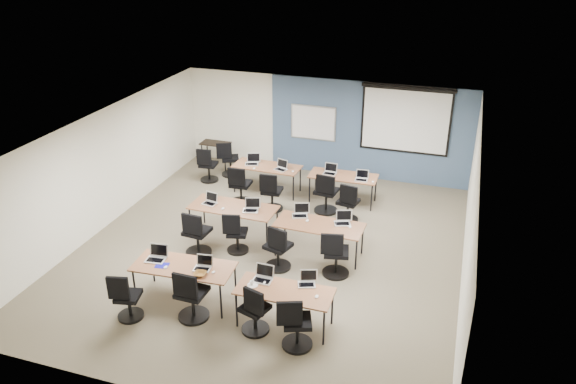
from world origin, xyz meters
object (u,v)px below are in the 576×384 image
(training_table_front_left, at_px, (184,268))
(laptop_1, at_px, (203,265))
(laptop_4, at_px, (210,201))
(utility_table, at_px, (216,146))
(laptop_6, at_px, (301,213))
(laptop_11, at_px, (362,177))
(training_table_mid_left, at_px, (233,208))
(laptop_2, at_px, (263,276))
(laptop_8, at_px, (252,161))
(task_chair_11, at_px, (348,206))
(training_table_back_left, at_px, (267,168))
(task_chair_3, at_px, (295,327))
(training_table_mid_right, at_px, (319,226))
(task_chair_2, at_px, (255,313))
(laptop_10, at_px, (330,171))
(projector_screen, at_px, (406,116))
(task_chair_1, at_px, (191,299))
(laptop_0, at_px, (157,256))
(task_chair_4, at_px, (197,237))
(spare_chair_a, at_px, (229,162))
(training_table_front_right, at_px, (284,293))
(training_table_back_right, at_px, (343,177))
(laptop_3, at_px, (307,281))
(task_chair_5, at_px, (236,236))
(task_chair_6, at_px, (278,251))
(task_chair_9, at_px, (271,195))
(laptop_5, at_px, (251,207))
(task_chair_0, at_px, (126,300))
(task_chair_8, at_px, (240,188))
(laptop_7, at_px, (343,220))
(task_chair_7, at_px, (335,257))

(training_table_front_left, xyz_separation_m, laptop_1, (0.38, 0.04, 0.10))
(laptop_4, xyz_separation_m, utility_table, (-1.51, 3.56, -0.15))
(laptop_6, relative_size, laptop_11, 1.08)
(training_table_mid_left, height_order, laptop_2, laptop_2)
(laptop_8, distance_m, task_chair_11, 2.99)
(task_chair_11, bearing_deg, training_table_back_left, 168.41)
(task_chair_3, bearing_deg, training_table_mid_right, 77.45)
(laptop_11, bearing_deg, task_chair_2, -103.77)
(laptop_10, bearing_deg, projector_screen, 48.64)
(projector_screen, relative_size, task_chair_3, 2.40)
(task_chair_1, bearing_deg, laptop_0, 151.42)
(projector_screen, height_order, training_table_front_left, projector_screen)
(training_table_mid_right, xyz_separation_m, task_chair_4, (-2.46, -0.79, -0.26))
(spare_chair_a, bearing_deg, laptop_1, -96.50)
(training_table_front_right, bearing_deg, training_table_back_right, 91.29)
(laptop_3, xyz_separation_m, task_chair_5, (-2.07, 1.70, -0.40))
(task_chair_11, bearing_deg, laptop_10, 135.33)
(task_chair_4, xyz_separation_m, spare_chair_a, (-1.04, 4.11, -0.02))
(laptop_11, relative_size, task_chair_11, 0.31)
(laptop_6, xyz_separation_m, task_chair_6, (-0.15, -1.06, -0.38))
(laptop_2, xyz_separation_m, laptop_4, (-2.17, 2.46, -0.00))
(task_chair_9, bearing_deg, laptop_5, -91.83)
(laptop_8, relative_size, laptop_10, 1.08)
(utility_table, bearing_deg, task_chair_0, -77.77)
(task_chair_8, bearing_deg, laptop_10, 20.53)
(training_table_back_left, distance_m, laptop_4, 2.48)
(laptop_1, height_order, task_chair_1, task_chair_1)
(laptop_4, height_order, laptop_6, laptop_6)
(projector_screen, distance_m, training_table_front_right, 6.96)
(task_chair_6, bearing_deg, training_table_front_right, -51.37)
(training_table_mid_right, height_order, training_table_back_right, same)
(task_chair_0, xyz_separation_m, laptop_5, (1.07, 3.32, 0.40))
(laptop_11, bearing_deg, task_chair_11, -104.13)
(training_table_mid_left, xyz_separation_m, laptop_6, (1.54, 0.07, 0.10))
(laptop_8, xyz_separation_m, task_chair_9, (0.88, -1.01, -0.38))
(laptop_1, relative_size, task_chair_3, 0.30)
(training_table_mid_left, distance_m, laptop_7, 2.48)
(task_chair_4, relative_size, task_chair_7, 1.01)
(laptop_3, height_order, utility_table, laptop_3)
(training_table_back_right, relative_size, laptop_5, 5.03)
(training_table_front_right, distance_m, utility_table, 7.48)
(laptop_11, bearing_deg, laptop_2, -105.14)
(laptop_5, xyz_separation_m, laptop_10, (1.14, 2.51, -0.00))
(training_table_back_left, xyz_separation_m, task_chair_8, (-0.41, -0.88, -0.26))
(training_table_front_left, bearing_deg, utility_table, 105.90)
(projector_screen, xyz_separation_m, task_chair_7, (-0.63, -4.98, -1.46))
(task_chair_5, distance_m, laptop_8, 3.25)
(laptop_1, relative_size, laptop_7, 0.90)
(training_table_mid_right, distance_m, task_chair_1, 3.22)
(laptop_0, xyz_separation_m, task_chair_0, (-0.13, -0.90, -0.41))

